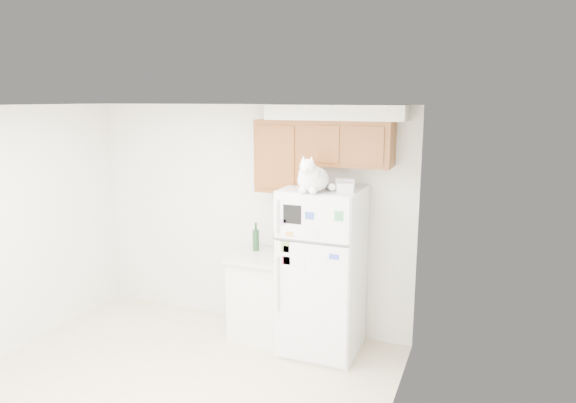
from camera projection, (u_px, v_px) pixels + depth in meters
The scene contains 8 objects.
room_shell at pixel (164, 211), 4.11m from camera, with size 3.84×4.04×2.52m.
refrigerator at pixel (322, 271), 5.18m from camera, with size 0.76×0.78×1.70m.
base_counter at pixel (263, 295), 5.58m from camera, with size 0.64×0.64×0.92m.
cat at pixel (312, 178), 4.77m from camera, with size 0.35×0.51×0.36m.
storage_box_back at pixel (345, 184), 4.97m from camera, with size 0.18×0.13×0.10m, color white.
storage_box_front at pixel (344, 188), 4.78m from camera, with size 0.15×0.11×0.09m, color white.
bottle_green at pixel (256, 236), 5.62m from camera, with size 0.07×0.07×0.31m, color #19381E, non-canonical shape.
bottle_amber at pixel (277, 237), 5.55m from camera, with size 0.08×0.08×0.33m, color #593814, non-canonical shape.
Camera 1 is at (2.54, -3.11, 2.56)m, focal length 32.00 mm.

